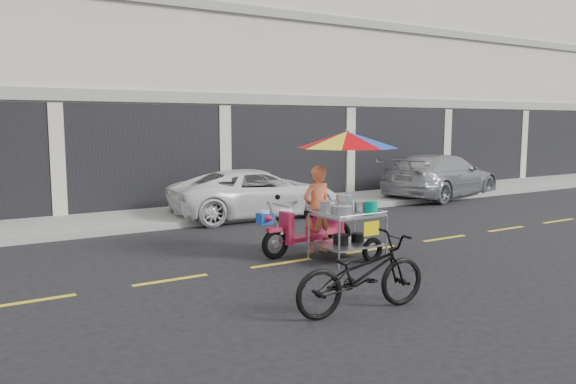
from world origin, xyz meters
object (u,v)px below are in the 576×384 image
silver_pickup (441,176)px  food_vendor_rig (335,177)px  white_pickup (257,193)px  near_bicycle (362,274)px

silver_pickup → food_vendor_rig: food_vendor_rig is taller
white_pickup → near_bicycle: bearing=165.7°
white_pickup → food_vendor_rig: (-0.89, -4.60, 0.84)m
near_bicycle → food_vendor_rig: (1.49, 2.59, 0.96)m
silver_pickup → food_vendor_rig: size_ratio=2.08×
near_bicycle → silver_pickup: bearing=-47.0°
silver_pickup → near_bicycle: silver_pickup is taller
silver_pickup → food_vendor_rig: (-7.77, -4.74, 0.76)m
silver_pickup → food_vendor_rig: 9.13m
white_pickup → silver_pickup: bearing=-84.9°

